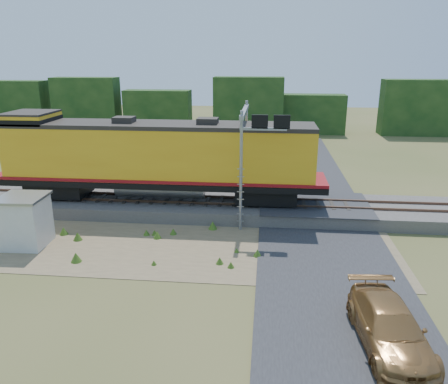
# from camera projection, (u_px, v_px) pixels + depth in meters

# --- Properties ---
(ground) EXTENTS (140.00, 140.00, 0.00)m
(ground) POSITION_uv_depth(u_px,v_px,m) (193.00, 250.00, 23.46)
(ground) COLOR #475123
(ground) RESTS_ON ground
(ballast) EXTENTS (70.00, 5.00, 0.80)m
(ballast) POSITION_uv_depth(u_px,v_px,m) (208.00, 207.00, 29.04)
(ballast) COLOR slate
(ballast) RESTS_ON ground
(rails) EXTENTS (70.00, 1.54, 0.16)m
(rails) POSITION_uv_depth(u_px,v_px,m) (208.00, 200.00, 28.89)
(rails) COLOR brown
(rails) RESTS_ON ballast
(dirt_shoulder) EXTENTS (26.00, 8.00, 0.03)m
(dirt_shoulder) POSITION_uv_depth(u_px,v_px,m) (158.00, 245.00, 24.12)
(dirt_shoulder) COLOR #8C7754
(dirt_shoulder) RESTS_ON ground
(road) EXTENTS (7.00, 66.00, 0.86)m
(road) POSITION_uv_depth(u_px,v_px,m) (323.00, 249.00, 23.47)
(road) COLOR #38383A
(road) RESTS_ON ground
(tree_line_north) EXTENTS (130.00, 3.00, 6.50)m
(tree_line_north) POSITION_uv_depth(u_px,v_px,m) (240.00, 109.00, 58.62)
(tree_line_north) COLOR #153613
(tree_line_north) RESTS_ON ground
(weed_clumps) EXTENTS (15.00, 6.20, 0.56)m
(weed_clumps) POSITION_uv_depth(u_px,v_px,m) (130.00, 247.00, 23.89)
(weed_clumps) COLOR #3E621C
(weed_clumps) RESTS_ON ground
(locomotive) EXTENTS (21.57, 3.29, 5.56)m
(locomotive) POSITION_uv_depth(u_px,v_px,m) (154.00, 157.00, 28.38)
(locomotive) COLOR black
(locomotive) RESTS_ON rails
(shed) EXTENTS (2.50, 2.50, 2.84)m
(shed) POSITION_uv_depth(u_px,v_px,m) (25.00, 221.00, 23.67)
(shed) COLOR silver
(shed) RESTS_ON ground
(signal_gantry) EXTENTS (2.82, 6.20, 7.11)m
(signal_gantry) POSITION_uv_depth(u_px,v_px,m) (249.00, 136.00, 26.67)
(signal_gantry) COLOR gray
(signal_gantry) RESTS_ON ground
(car) EXTENTS (2.53, 5.41, 1.53)m
(car) POSITION_uv_depth(u_px,v_px,m) (390.00, 327.00, 15.53)
(car) COLOR #A4733C
(car) RESTS_ON ground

